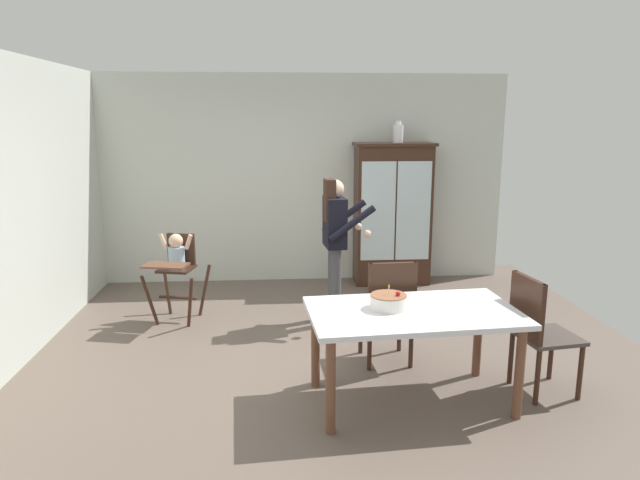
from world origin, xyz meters
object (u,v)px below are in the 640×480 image
at_px(ceramic_vase, 398,133).
at_px(high_chair_with_toddler, 176,261).
at_px(adult_person, 335,233).
at_px(china_cabinet, 392,214).
at_px(dining_table, 413,322).
at_px(birthday_cake, 389,301).
at_px(dining_chair_right_end, 536,327).
at_px(dining_chair_far_side, 389,305).

xyz_separation_m(ceramic_vase, high_chair_with_toddler, (-2.62, -1.25, -1.30)).
distance_m(high_chair_with_toddler, adult_person, 1.72).
bearing_deg(china_cabinet, dining_table, -98.62).
bearing_deg(ceramic_vase, birthday_cake, -102.70).
bearing_deg(adult_person, high_chair_with_toddler, 79.73).
relative_size(china_cabinet, ceramic_vase, 6.79).
xyz_separation_m(high_chair_with_toddler, dining_table, (2.08, -1.97, -0.01)).
height_order(high_chair_with_toddler, birthday_cake, high_chair_with_toddler).
distance_m(dining_table, dining_chair_right_end, 1.00).
height_order(ceramic_vase, birthday_cake, ceramic_vase).
distance_m(birthday_cake, dining_chair_far_side, 0.67).
xyz_separation_m(ceramic_vase, dining_chair_right_end, (0.46, -3.16, -1.40)).
distance_m(china_cabinet, ceramic_vase, 1.03).
bearing_deg(dining_chair_far_side, adult_person, -76.63).
bearing_deg(birthday_cake, ceramic_vase, 77.30).
relative_size(ceramic_vase, dining_table, 0.17).
relative_size(ceramic_vase, birthday_cake, 0.96).
distance_m(ceramic_vase, high_chair_with_toddler, 3.18).
bearing_deg(dining_chair_right_end, china_cabinet, 0.81).
bearing_deg(birthday_cake, china_cabinet, 78.10).
relative_size(china_cabinet, high_chair_with_toddler, 1.93).
relative_size(ceramic_vase, dining_chair_far_side, 0.28).
height_order(birthday_cake, dining_chair_right_end, dining_chair_right_end).
height_order(ceramic_vase, high_chair_with_toddler, ceramic_vase).
xyz_separation_m(china_cabinet, high_chair_with_toddler, (-2.57, -1.25, -0.27)).
xyz_separation_m(china_cabinet, ceramic_vase, (0.05, 0.00, 1.03)).
height_order(ceramic_vase, dining_chair_right_end, ceramic_vase).
bearing_deg(dining_chair_right_end, dining_chair_far_side, 51.89).
bearing_deg(dining_chair_right_end, ceramic_vase, -0.04).
relative_size(high_chair_with_toddler, dining_chair_right_end, 0.99).
bearing_deg(high_chair_with_toddler, birthday_cake, -32.46).
bearing_deg(dining_table, china_cabinet, 81.38).
xyz_separation_m(dining_table, birthday_cake, (-0.18, 0.05, 0.15)).
relative_size(birthday_cake, dining_chair_far_side, 0.29).
bearing_deg(high_chair_with_toddler, dining_chair_far_side, -19.99).
height_order(high_chair_with_toddler, dining_table, high_chair_with_toddler).
bearing_deg(dining_chair_right_end, birthday_cake, 82.20).
height_order(china_cabinet, dining_chair_right_end, china_cabinet).
xyz_separation_m(china_cabinet, dining_chair_far_side, (-0.54, -2.55, -0.37)).
distance_m(ceramic_vase, dining_chair_right_end, 3.48).
height_order(adult_person, dining_chair_far_side, adult_person).
distance_m(adult_person, dining_table, 1.89).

